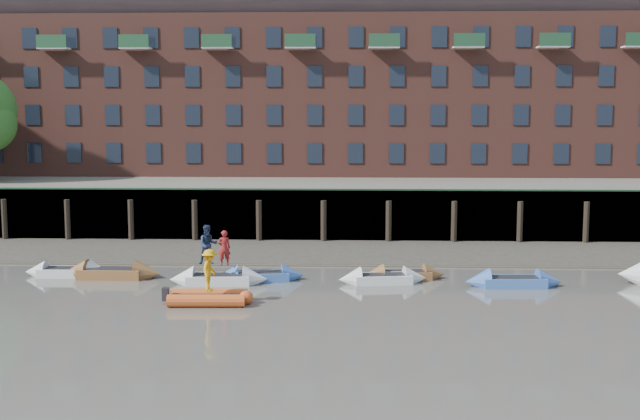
# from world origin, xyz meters

# --- Properties ---
(ground) EXTENTS (220.00, 220.00, 0.00)m
(ground) POSITION_xyz_m (0.00, 0.00, 0.00)
(ground) COLOR #5C5950
(ground) RESTS_ON ground
(foreshore) EXTENTS (110.00, 8.00, 0.50)m
(foreshore) POSITION_xyz_m (0.00, 18.00, 0.00)
(foreshore) COLOR #3D382F
(foreshore) RESTS_ON ground
(mud_band) EXTENTS (110.00, 1.60, 0.10)m
(mud_band) POSITION_xyz_m (0.00, 14.60, 0.00)
(mud_band) COLOR #4C4336
(mud_band) RESTS_ON ground
(river_wall) EXTENTS (110.00, 1.23, 3.30)m
(river_wall) POSITION_xyz_m (-0.00, 22.38, 1.59)
(river_wall) COLOR #2D2A26
(river_wall) RESTS_ON ground
(bank_terrace) EXTENTS (110.00, 28.00, 3.20)m
(bank_terrace) POSITION_xyz_m (0.00, 36.00, 1.60)
(bank_terrace) COLOR #5E594D
(bank_terrace) RESTS_ON ground
(apartment_terrace) EXTENTS (80.60, 15.56, 20.98)m
(apartment_terrace) POSITION_xyz_m (-0.00, 36.99, 12.82)
(apartment_terrace) COLOR brown
(apartment_terrace) RESTS_ON bank_terrace
(rowboat_1) EXTENTS (4.22, 1.27, 1.22)m
(rowboat_1) POSITION_xyz_m (-10.17, 10.92, 0.22)
(rowboat_1) COLOR silver
(rowboat_1) RESTS_ON ground
(rowboat_2) EXTENTS (4.82, 1.53, 1.39)m
(rowboat_2) POSITION_xyz_m (-7.90, 10.60, 0.25)
(rowboat_2) COLOR brown
(rowboat_2) RESTS_ON ground
(rowboat_3) EXTENTS (4.63, 1.60, 1.32)m
(rowboat_3) POSITION_xyz_m (-2.49, 9.41, 0.23)
(rowboat_3) COLOR silver
(rowboat_3) RESTS_ON ground
(rowboat_4) EXTENTS (4.35, 1.93, 1.22)m
(rowboat_4) POSITION_xyz_m (-0.64, 10.25, 0.22)
(rowboat_4) COLOR #3B62AB
(rowboat_4) RESTS_ON ground
(rowboat_5) EXTENTS (4.29, 1.79, 1.21)m
(rowboat_5) POSITION_xyz_m (5.18, 9.93, 0.21)
(rowboat_5) COLOR silver
(rowboat_5) RESTS_ON ground
(rowboat_6) EXTENTS (4.10, 1.66, 1.16)m
(rowboat_6) POSITION_xyz_m (6.23, 10.85, 0.20)
(rowboat_6) COLOR brown
(rowboat_6) RESTS_ON ground
(rowboat_7) EXTENTS (4.48, 1.46, 1.29)m
(rowboat_7) POSITION_xyz_m (11.18, 9.42, 0.23)
(rowboat_7) COLOR #3B62AB
(rowboat_7) RESTS_ON ground
(rib_tender) EXTENTS (3.53, 1.76, 0.61)m
(rib_tender) POSITION_xyz_m (-2.15, 5.54, 0.26)
(rib_tender) COLOR #C8501E
(rib_tender) RESTS_ON ground
(person_rower_a) EXTENTS (0.70, 0.57, 1.66)m
(person_rower_a) POSITION_xyz_m (-2.21, 9.42, 1.72)
(person_rower_a) COLOR maroon
(person_rower_a) RESTS_ON rowboat_3
(person_rower_b) EXTENTS (1.08, 0.94, 1.87)m
(person_rower_b) POSITION_xyz_m (-3.00, 9.67, 1.82)
(person_rower_b) COLOR #19233F
(person_rower_b) RESTS_ON rowboat_3
(person_rib_crew) EXTENTS (0.78, 1.21, 1.77)m
(person_rib_crew) POSITION_xyz_m (-2.19, 5.47, 1.45)
(person_rib_crew) COLOR orange
(person_rib_crew) RESTS_ON rib_tender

